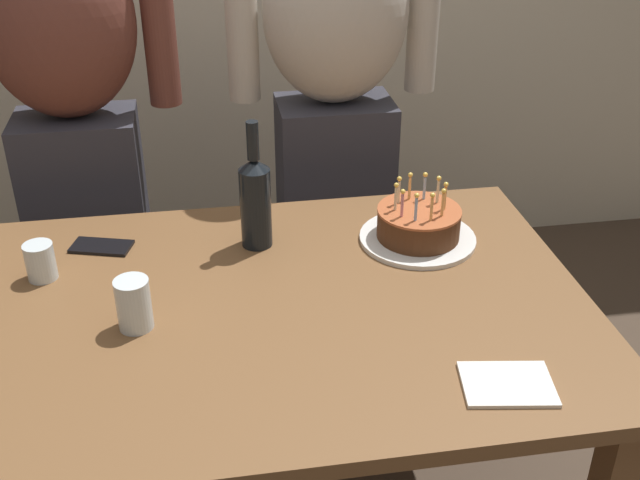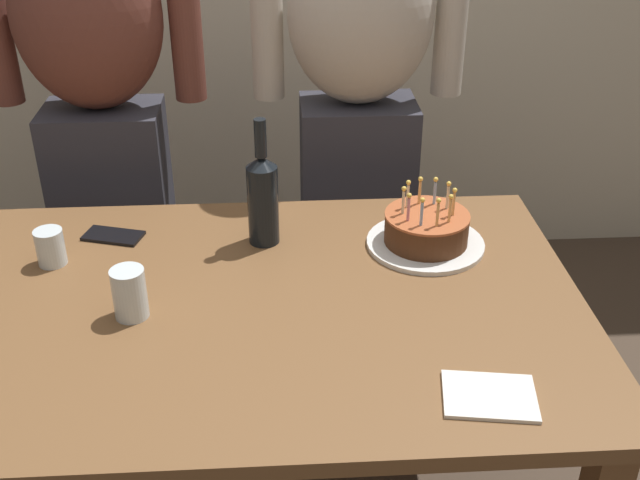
{
  "view_description": "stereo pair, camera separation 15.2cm",
  "coord_description": "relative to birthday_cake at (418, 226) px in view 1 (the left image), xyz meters",
  "views": [
    {
      "loc": [
        -0.07,
        -1.39,
        1.7
      ],
      "look_at": [
        0.18,
        0.09,
        0.84
      ],
      "focal_mm": 43.76,
      "sensor_mm": 36.0,
      "label": 1
    },
    {
      "loc": [
        0.08,
        -1.41,
        1.7
      ],
      "look_at": [
        0.18,
        0.09,
        0.84
      ],
      "focal_mm": 43.76,
      "sensor_mm": 36.0,
      "label": 2
    }
  ],
  "objects": [
    {
      "name": "person_man_bearded",
      "position": [
        -0.86,
        0.53,
        0.09
      ],
      "size": [
        0.61,
        0.27,
        1.66
      ],
      "rotation": [
        0.0,
        0.0,
        3.14
      ],
      "color": "#33333D",
      "rests_on": "ground_plane"
    },
    {
      "name": "cell_phone",
      "position": [
        -0.77,
        0.09,
        -0.04
      ],
      "size": [
        0.16,
        0.11,
        0.01
      ],
      "primitive_type": "cube",
      "rotation": [
        0.0,
        0.0,
        -0.29
      ],
      "color": "black",
      "rests_on": "dining_table"
    },
    {
      "name": "napkin_stack",
      "position": [
        0.02,
        -0.56,
        -0.04
      ],
      "size": [
        0.19,
        0.15,
        0.01
      ],
      "primitive_type": "cube",
      "rotation": [
        0.0,
        0.0,
        -0.15
      ],
      "color": "white",
      "rests_on": "dining_table"
    },
    {
      "name": "water_glass_near",
      "position": [
        -0.89,
        -0.03,
        0.0
      ],
      "size": [
        0.07,
        0.07,
        0.09
      ],
      "primitive_type": "cylinder",
      "color": "silver",
      "rests_on": "dining_table"
    },
    {
      "name": "water_glass_far",
      "position": [
        -0.67,
        -0.25,
        0.02
      ],
      "size": [
        0.07,
        0.07,
        0.11
      ],
      "primitive_type": "cylinder",
      "color": "silver",
      "rests_on": "dining_table"
    },
    {
      "name": "birthday_cake",
      "position": [
        0.0,
        0.0,
        0.0
      ],
      "size": [
        0.29,
        0.29,
        0.16
      ],
      "color": "white",
      "rests_on": "dining_table"
    },
    {
      "name": "wine_bottle",
      "position": [
        -0.39,
        0.05,
        0.08
      ],
      "size": [
        0.08,
        0.08,
        0.32
      ],
      "color": "black",
      "rests_on": "dining_table"
    },
    {
      "name": "dining_table",
      "position": [
        -0.44,
        -0.22,
        -0.14
      ],
      "size": [
        1.5,
        0.96,
        0.74
      ],
      "color": "brown",
      "rests_on": "ground_plane"
    },
    {
      "name": "person_woman_cardigan",
      "position": [
        -0.11,
        0.53,
        0.09
      ],
      "size": [
        0.61,
        0.27,
        1.66
      ],
      "rotation": [
        0.0,
        0.0,
        3.14
      ],
      "color": "#33333D",
      "rests_on": "ground_plane"
    }
  ]
}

